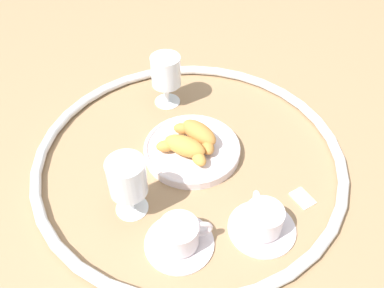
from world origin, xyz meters
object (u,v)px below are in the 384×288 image
object	(u,v)px
pastry_plate	(192,149)
juice_glass_right	(127,179)
coffee_cup_near	(180,236)
juice_glass_left	(166,73)
sugar_packet	(303,198)
coffee_cup_far	(263,221)
croissant_large	(198,134)
croissant_small	(184,147)

from	to	relation	value
pastry_plate	juice_glass_right	distance (m)	0.22
pastry_plate	coffee_cup_near	bearing A→B (deg)	131.66
juice_glass_left	sugar_packet	distance (m)	0.45
coffee_cup_near	coffee_cup_far	world-z (taller)	same
juice_glass_right	croissant_large	bearing A→B (deg)	-80.50
pastry_plate	coffee_cup_far	size ratio (longest dim) A/B	1.67
juice_glass_right	coffee_cup_near	bearing A→B (deg)	-172.55
croissant_large	sugar_packet	bearing A→B (deg)	-167.94
pastry_plate	juice_glass_left	xyz separation A→B (m)	(0.19, -0.08, 0.08)
croissant_small	juice_glass_left	xyz separation A→B (m)	(0.19, -0.11, 0.05)
pastry_plate	croissant_large	distance (m)	0.04
juice_glass_right	pastry_plate	bearing A→B (deg)	-80.79
croissant_small	coffee_cup_near	bearing A→B (deg)	135.68
croissant_large	juice_glass_right	size ratio (longest dim) A/B	0.98
juice_glass_left	sugar_packet	world-z (taller)	juice_glass_left
croissant_large	coffee_cup_near	distance (m)	0.27
pastry_plate	sugar_packet	distance (m)	0.27
coffee_cup_far	juice_glass_left	distance (m)	0.46
juice_glass_left	juice_glass_right	size ratio (longest dim) A/B	1.00
croissant_small	coffee_cup_near	world-z (taller)	croissant_small
pastry_plate	juice_glass_right	size ratio (longest dim) A/B	1.62
pastry_plate	sugar_packet	world-z (taller)	pastry_plate
juice_glass_right	juice_glass_left	bearing A→B (deg)	-52.30
croissant_large	coffee_cup_far	bearing A→B (deg)	165.63
croissant_small	sugar_packet	xyz separation A→B (m)	(-0.25, -0.11, -0.04)
coffee_cup_far	sugar_packet	xyz separation A→B (m)	(-0.01, -0.12, -0.02)
coffee_cup_near	juice_glass_right	world-z (taller)	juice_glass_right
coffee_cup_near	coffee_cup_far	distance (m)	0.17
coffee_cup_near	pastry_plate	bearing A→B (deg)	-48.34
pastry_plate	sugar_packet	xyz separation A→B (m)	(-0.26, -0.08, -0.01)
croissant_large	croissant_small	bearing A→B (deg)	101.69
croissant_small	sugar_packet	size ratio (longest dim) A/B	2.58
croissant_large	sugar_packet	world-z (taller)	croissant_large
croissant_small	coffee_cup_far	distance (m)	0.24
croissant_small	juice_glass_right	xyz separation A→B (m)	(-0.03, 0.17, 0.05)
juice_glass_right	croissant_small	bearing A→B (deg)	-81.20
croissant_small	pastry_plate	bearing A→B (deg)	-78.46
croissant_large	juice_glass_right	xyz separation A→B (m)	(-0.04, 0.22, 0.05)
croissant_small	juice_glass_left	distance (m)	0.23
croissant_large	coffee_cup_near	xyz separation A→B (m)	(-0.17, 0.21, -0.02)
juice_glass_right	sugar_packet	size ratio (longest dim) A/B	2.80
croissant_small	coffee_cup_far	size ratio (longest dim) A/B	0.95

